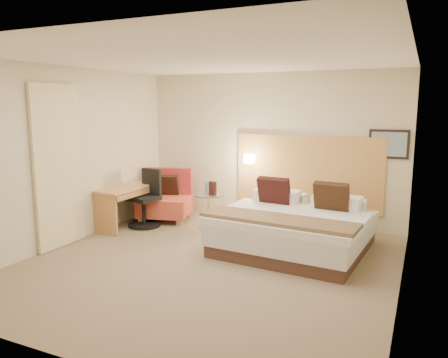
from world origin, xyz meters
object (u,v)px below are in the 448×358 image
at_px(side_table, 209,209).
at_px(desk, 127,195).
at_px(bed, 295,227).
at_px(lounge_chair, 166,200).
at_px(desk_chair, 146,203).

distance_m(side_table, desk, 1.45).
height_order(bed, lounge_chair, bed).
relative_size(bed, side_table, 3.21).
bearing_deg(lounge_chair, desk, -115.45).
distance_m(lounge_chair, desk, 0.82).
bearing_deg(desk, bed, 1.38).
distance_m(lounge_chair, side_table, 1.00).
relative_size(desk, desk_chair, 1.17).
xyz_separation_m(side_table, desk_chair, (-1.07, -0.35, 0.08)).
distance_m(lounge_chair, desk_chair, 0.53).
bearing_deg(lounge_chair, bed, -13.63).
xyz_separation_m(lounge_chair, side_table, (0.99, -0.18, -0.04)).
bearing_deg(side_table, desk, -157.85).
bearing_deg(desk_chair, desk, -142.85).
bearing_deg(desk, desk_chair, 37.15).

